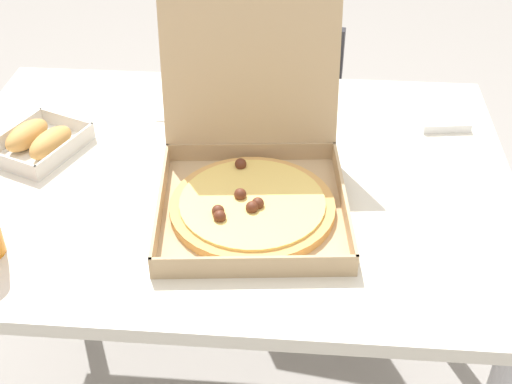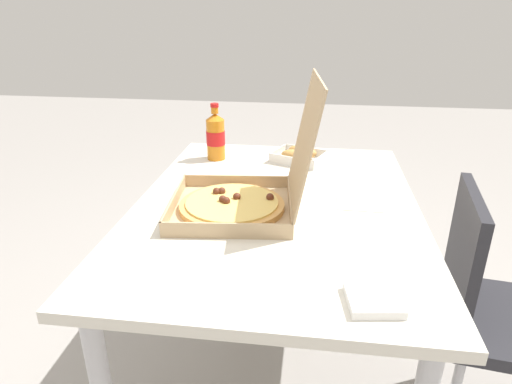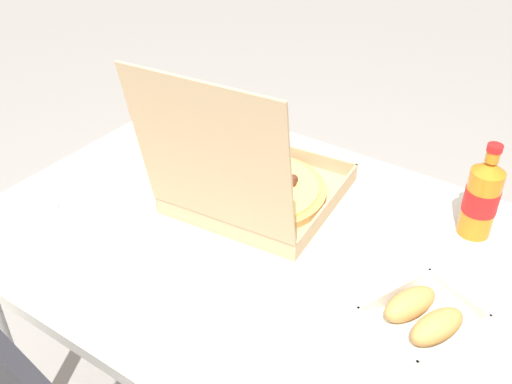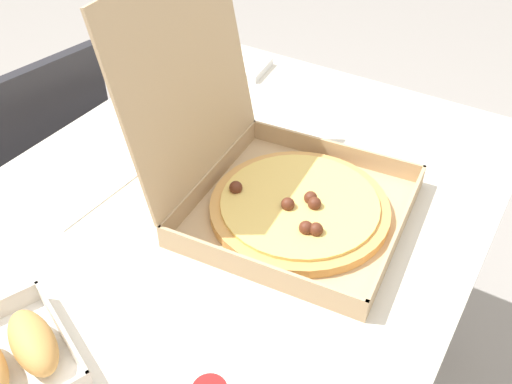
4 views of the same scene
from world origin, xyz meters
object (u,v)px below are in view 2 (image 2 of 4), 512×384
bread_side_box (299,155)px  pizza_box_open (244,195)px  chair (497,307)px  cola_bottle (216,136)px  napkin_pile (374,300)px  paper_menu (360,197)px

bread_side_box → pizza_box_open: bearing=-16.8°
bread_side_box → chair: bearing=51.0°
cola_bottle → napkin_pile: cola_bottle is taller
cola_bottle → napkin_pile: (0.88, 0.53, -0.08)m
pizza_box_open → napkin_pile: size_ratio=4.16×
pizza_box_open → cola_bottle: bearing=-157.9°
chair → pizza_box_open: 0.83m
bread_side_box → paper_menu: size_ratio=1.11×
chair → paper_menu: chair is taller
napkin_pile → cola_bottle: bearing=-149.0°
bread_side_box → paper_menu: bearing=32.9°
bread_side_box → cola_bottle: bearing=-88.4°
chair → pizza_box_open: bearing=-92.4°
pizza_box_open → bread_side_box: (-0.47, 0.14, -0.03)m
chair → paper_menu: bearing=-113.0°
napkin_pile → bread_side_box: bearing=-167.6°
bread_side_box → cola_bottle: size_ratio=1.04×
napkin_pile → chair: bearing=131.7°
paper_menu → chair: bearing=68.5°
pizza_box_open → bread_side_box: bearing=163.2°
bread_side_box → cola_bottle: 0.34m
chair → pizza_box_open: (-0.03, -0.77, 0.31)m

